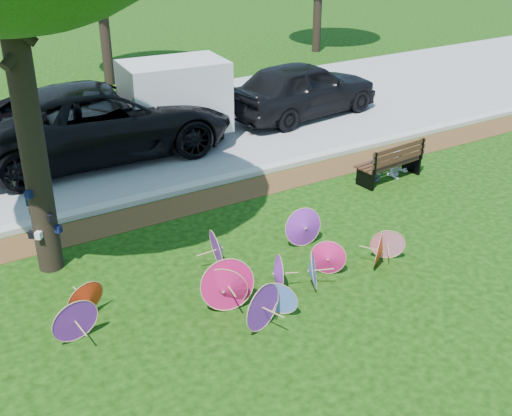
{
  "coord_description": "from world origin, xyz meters",
  "views": [
    {
      "loc": [
        -5.07,
        -7.04,
        6.06
      ],
      "look_at": [
        0.5,
        2.0,
        0.9
      ],
      "focal_mm": 45.0,
      "sensor_mm": 36.0,
      "label": 1
    }
  ],
  "objects": [
    {
      "name": "mulch_strip",
      "position": [
        0.0,
        4.5,
        0.01
      ],
      "size": [
        90.0,
        1.0,
        0.01
      ],
      "primitive_type": "cube",
      "color": "#472D16",
      "rests_on": "ground"
    },
    {
      "name": "person_left",
      "position": [
        4.62,
        3.35,
        0.56
      ],
      "size": [
        0.48,
        0.41,
        1.11
      ],
      "primitive_type": "imported",
      "rotation": [
        0.0,
        0.0,
        -0.41
      ],
      "color": "#363949",
      "rests_on": "ground"
    },
    {
      "name": "ground",
      "position": [
        0.0,
        0.0,
        0.0
      ],
      "size": [
        90.0,
        90.0,
        0.0
      ],
      "primitive_type": "plane",
      "color": "black",
      "rests_on": "ground"
    },
    {
      "name": "curb",
      "position": [
        0.0,
        5.2,
        0.06
      ],
      "size": [
        90.0,
        0.3,
        0.12
      ],
      "primitive_type": "cube",
      "color": "#B7B5AD",
      "rests_on": "ground"
    },
    {
      "name": "person_right",
      "position": [
        5.32,
        3.35,
        0.64
      ],
      "size": [
        0.68,
        0.57,
        1.28
      ],
      "primitive_type": "imported",
      "rotation": [
        0.0,
        0.0,
        -0.14
      ],
      "color": "silver",
      "rests_on": "ground"
    },
    {
      "name": "park_bench",
      "position": [
        4.97,
        3.3,
        0.46
      ],
      "size": [
        1.82,
        0.81,
        0.92
      ],
      "primitive_type": null,
      "rotation": [
        0.0,
        0.0,
        0.08
      ],
      "color": "black",
      "rests_on": "ground"
    },
    {
      "name": "cargo_trailer",
      "position": [
        1.89,
        8.4,
        1.24
      ],
      "size": [
        2.85,
        1.96,
        2.48
      ],
      "primitive_type": "cube",
      "rotation": [
        0.0,
        0.0,
        -0.1
      ],
      "color": "silver",
      "rests_on": "ground"
    },
    {
      "name": "black_van",
      "position": [
        -0.22,
        8.34,
        0.93
      ],
      "size": [
        6.85,
        3.39,
        1.87
      ],
      "primitive_type": "imported",
      "rotation": [
        0.0,
        0.0,
        1.53
      ],
      "color": "black",
      "rests_on": "ground"
    },
    {
      "name": "parasol_pile",
      "position": [
        -0.3,
        0.79,
        0.37
      ],
      "size": [
        6.36,
        2.52,
        0.92
      ],
      "color": "#5780F4",
      "rests_on": "ground"
    },
    {
      "name": "street",
      "position": [
        0.0,
        9.35,
        0.01
      ],
      "size": [
        90.0,
        8.0,
        0.01
      ],
      "primitive_type": "cube",
      "color": "gray",
      "rests_on": "ground"
    },
    {
      "name": "dark_pickup",
      "position": [
        6.09,
        8.38,
        0.85
      ],
      "size": [
        5.17,
        2.56,
        1.69
      ],
      "primitive_type": "imported",
      "rotation": [
        0.0,
        0.0,
        1.69
      ],
      "color": "black",
      "rests_on": "ground"
    }
  ]
}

